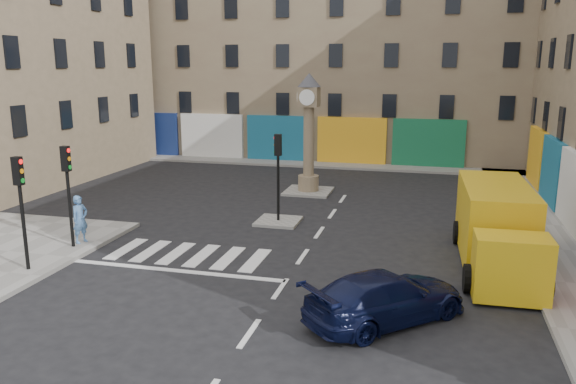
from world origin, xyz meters
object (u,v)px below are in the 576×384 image
at_px(traffic_light_left_near, 20,195).
at_px(traffic_light_left_far, 68,180).
at_px(clock_pillar, 309,126).
at_px(traffic_light_island, 278,163).
at_px(yellow_van, 497,227).
at_px(navy_sedan, 386,297).
at_px(pedestrian_blue, 80,219).

xyz_separation_m(traffic_light_left_near, traffic_light_left_far, (0.00, 2.40, 0.00)).
distance_m(traffic_light_left_near, clock_pillar, 15.19).
height_order(traffic_light_island, clock_pillar, clock_pillar).
distance_m(traffic_light_island, clock_pillar, 6.07).
xyz_separation_m(clock_pillar, yellow_van, (8.49, -9.04, -2.25)).
relative_size(traffic_light_left_near, traffic_light_left_far, 1.00).
xyz_separation_m(traffic_light_island, clock_pillar, (0.00, 6.00, 0.96)).
bearing_deg(traffic_light_left_far, navy_sedan, -14.50).
height_order(navy_sedan, pedestrian_blue, pedestrian_blue).
xyz_separation_m(traffic_light_left_near, navy_sedan, (11.57, -0.59, -1.95)).
relative_size(traffic_light_left_near, clock_pillar, 0.61).
distance_m(traffic_light_left_far, navy_sedan, 12.11).
relative_size(traffic_light_left_near, yellow_van, 0.51).
xyz_separation_m(traffic_light_left_far, traffic_light_island, (6.30, 5.40, -0.03)).
bearing_deg(traffic_light_left_far, clock_pillar, 61.06).
height_order(traffic_light_left_near, yellow_van, traffic_light_left_near).
relative_size(traffic_light_left_far, navy_sedan, 0.80).
xyz_separation_m(traffic_light_left_near, yellow_van, (14.79, 4.75, -1.32)).
bearing_deg(clock_pillar, pedestrian_blue, -119.95).
height_order(clock_pillar, pedestrian_blue, clock_pillar).
height_order(traffic_light_left_far, clock_pillar, clock_pillar).
xyz_separation_m(traffic_light_left_near, pedestrian_blue, (0.02, 2.90, -1.57)).
height_order(traffic_light_island, navy_sedan, traffic_light_island).
bearing_deg(traffic_light_island, clock_pillar, 90.00).
bearing_deg(clock_pillar, traffic_light_island, -90.00).
height_order(traffic_light_left_far, traffic_light_island, traffic_light_left_far).
relative_size(traffic_light_left_far, clock_pillar, 0.61).
bearing_deg(navy_sedan, pedestrian_blue, 28.45).
bearing_deg(traffic_light_left_far, traffic_light_island, 40.60).
distance_m(traffic_light_left_near, yellow_van, 15.59).
xyz_separation_m(clock_pillar, pedestrian_blue, (-6.28, -10.90, -2.50)).
relative_size(navy_sedan, yellow_van, 0.64).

